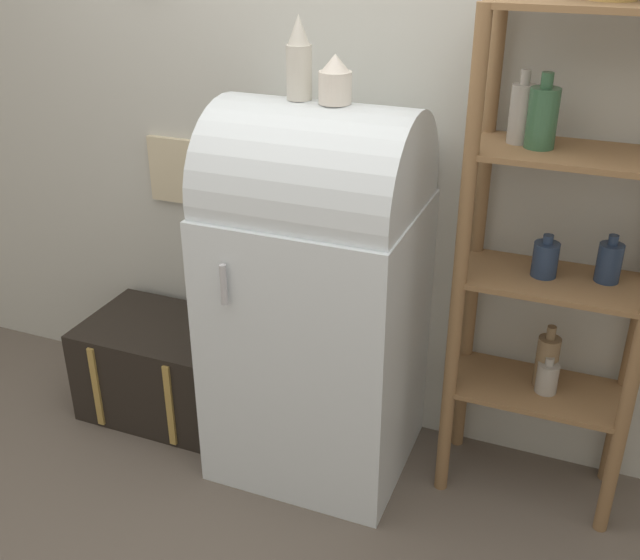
{
  "coord_description": "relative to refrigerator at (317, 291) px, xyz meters",
  "views": [
    {
      "loc": [
        0.94,
        -2.1,
        2.05
      ],
      "look_at": [
        0.01,
        0.22,
        0.81
      ],
      "focal_mm": 42.0,
      "sensor_mm": 36.0,
      "label": 1
    }
  ],
  "objects": [
    {
      "name": "refrigerator",
      "position": [
        0.0,
        0.0,
        0.0
      ],
      "size": [
        0.73,
        0.69,
        1.47
      ],
      "color": "silver",
      "rests_on": "ground_plane"
    },
    {
      "name": "vase_left",
      "position": [
        -0.07,
        0.01,
        0.84
      ],
      "size": [
        0.09,
        0.09,
        0.28
      ],
      "color": "beige",
      "rests_on": "refrigerator"
    },
    {
      "name": "shelf_unit",
      "position": [
        0.82,
        0.14,
        0.25
      ],
      "size": [
        0.65,
        0.34,
        1.81
      ],
      "color": "olive",
      "rests_on": "ground_plane"
    },
    {
      "name": "suitcase_trunk",
      "position": [
        -0.76,
        0.04,
        -0.55
      ],
      "size": [
        0.67,
        0.5,
        0.43
      ],
      "color": "black",
      "rests_on": "ground_plane"
    },
    {
      "name": "ground_plane",
      "position": [
        0.0,
        -0.22,
        -0.76
      ],
      "size": [
        12.0,
        12.0,
        0.0
      ],
      "primitive_type": "plane",
      "color": "#60564C"
    },
    {
      "name": "wall_back",
      "position": [
        -0.0,
        0.35,
        0.59
      ],
      "size": [
        7.0,
        0.09,
        2.7
      ],
      "color": "#B7B7AD",
      "rests_on": "ground_plane"
    },
    {
      "name": "vase_center",
      "position": [
        0.06,
        0.0,
        0.79
      ],
      "size": [
        0.11,
        0.11,
        0.16
      ],
      "color": "silver",
      "rests_on": "refrigerator"
    }
  ]
}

